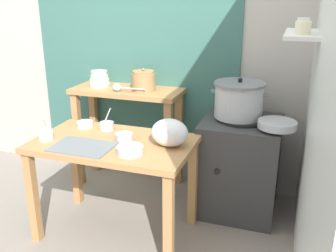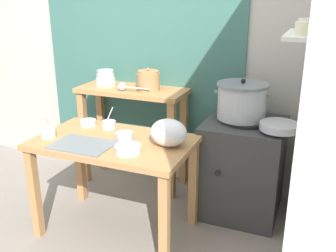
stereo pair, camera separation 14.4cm
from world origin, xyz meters
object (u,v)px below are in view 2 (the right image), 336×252
(back_shelf_table, at_px, (133,113))
(prep_bowl_0, at_px, (128,149))
(prep_table, at_px, (114,155))
(wide_pan, at_px, (279,127))
(steamer_pot, at_px, (242,101))
(prep_bowl_3, at_px, (48,133))
(ladle, at_px, (123,87))
(prep_bowl_4, at_px, (88,122))
(clay_pot, at_px, (148,80))
(prep_bowl_2, at_px, (109,124))
(serving_tray, at_px, (82,145))
(bowl_stack_enamel, at_px, (106,78))
(stove_block, at_px, (242,167))
(plastic_bag, at_px, (169,133))
(prep_bowl_1, at_px, (124,136))

(back_shelf_table, height_order, prep_bowl_0, back_shelf_table)
(prep_table, xyz_separation_m, prep_bowl_0, (0.20, -0.16, 0.14))
(wide_pan, bearing_deg, prep_bowl_0, -143.63)
(steamer_pot, distance_m, prep_bowl_3, 1.43)
(prep_table, height_order, prep_bowl_0, prep_bowl_0)
(back_shelf_table, xyz_separation_m, steamer_pot, (0.98, -0.11, 0.24))
(ladle, xyz_separation_m, prep_bowl_0, (0.46, -0.80, -0.19))
(ladle, height_order, prep_bowl_4, ladle)
(clay_pot, bearing_deg, prep_bowl_3, -113.66)
(prep_bowl_4, bearing_deg, prep_bowl_2, -0.51)
(prep_bowl_3, bearing_deg, wide_pan, 21.54)
(clay_pot, xyz_separation_m, serving_tray, (-0.07, -0.91, -0.26))
(bowl_stack_enamel, relative_size, serving_tray, 0.45)
(stove_block, relative_size, bowl_stack_enamel, 4.37)
(ladle, bearing_deg, prep_bowl_4, -100.15)
(serving_tray, distance_m, prep_bowl_2, 0.37)
(steamer_pot, bearing_deg, plastic_bag, -121.55)
(back_shelf_table, distance_m, steamer_pot, 1.02)
(serving_tray, bearing_deg, prep_table, 50.42)
(clay_pot, relative_size, ladle, 0.69)
(bowl_stack_enamel, xyz_separation_m, wide_pan, (1.56, -0.28, -0.16))
(back_shelf_table, xyz_separation_m, clay_pot, (0.16, 0.00, 0.30))
(bowl_stack_enamel, height_order, prep_bowl_2, bowl_stack_enamel)
(back_shelf_table, relative_size, prep_bowl_3, 5.87)
(back_shelf_table, bearing_deg, prep_bowl_3, -104.38)
(back_shelf_table, distance_m, prep_bowl_1, 0.77)
(bowl_stack_enamel, height_order, prep_bowl_3, bowl_stack_enamel)
(serving_tray, relative_size, prep_bowl_3, 2.44)
(wide_pan, bearing_deg, back_shelf_table, 168.07)
(back_shelf_table, height_order, prep_bowl_2, back_shelf_table)
(plastic_bag, xyz_separation_m, wide_pan, (0.66, 0.42, -0.01))
(bowl_stack_enamel, bearing_deg, wide_pan, -10.36)
(prep_bowl_0, bearing_deg, prep_table, 140.96)
(back_shelf_table, distance_m, plastic_bag, 0.94)
(plastic_bag, distance_m, prep_bowl_3, 0.87)
(prep_bowl_2, height_order, prep_bowl_4, prep_bowl_2)
(wide_pan, xyz_separation_m, prep_bowl_4, (-1.39, -0.27, -0.06))
(prep_bowl_1, height_order, prep_bowl_2, prep_bowl_2)
(prep_bowl_1, bearing_deg, clay_pot, 101.09)
(prep_table, distance_m, steamer_pot, 1.03)
(steamer_pot, height_order, prep_bowl_2, steamer_pot)
(steamer_pot, relative_size, prep_bowl_1, 3.52)
(serving_tray, bearing_deg, plastic_bag, 22.07)
(clay_pot, height_order, wide_pan, clay_pot)
(prep_bowl_4, bearing_deg, steamer_pot, 21.71)
(prep_bowl_0, bearing_deg, bowl_stack_enamel, 127.23)
(steamer_pot, bearing_deg, serving_tray, -138.13)
(wide_pan, bearing_deg, prep_bowl_4, -168.96)
(back_shelf_table, height_order, clay_pot, clay_pot)
(serving_tray, xyz_separation_m, plastic_bag, (0.54, 0.22, 0.09))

